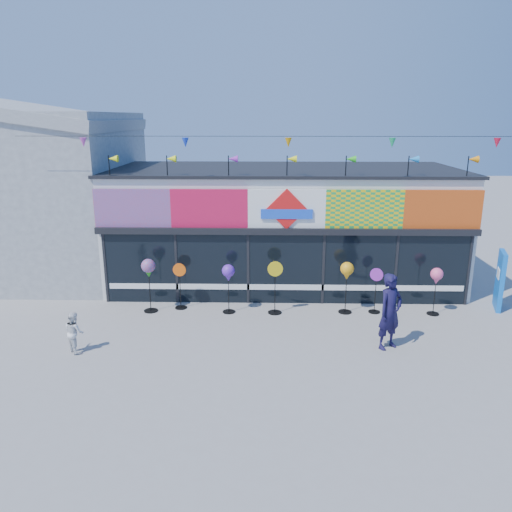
{
  "coord_description": "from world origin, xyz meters",
  "views": [
    {
      "loc": [
        -0.61,
        -11.83,
        5.85
      ],
      "look_at": [
        -0.92,
        2.0,
        1.97
      ],
      "focal_mm": 35.0,
      "sensor_mm": 36.0,
      "label": 1
    }
  ],
  "objects_px": {
    "spinner_4": "(347,272)",
    "spinner_6": "(437,277)",
    "blue_sign": "(500,280)",
    "spinner_5": "(376,289)",
    "spinner_2": "(228,274)",
    "spinner_3": "(275,286)",
    "spinner_0": "(149,270)",
    "spinner_1": "(180,285)",
    "adult_man": "(390,312)",
    "child": "(74,332)"
  },
  "relations": [
    {
      "from": "spinner_1",
      "to": "spinner_3",
      "type": "xyz_separation_m",
      "value": [
        2.97,
        -0.35,
        0.1
      ]
    },
    {
      "from": "spinner_0",
      "to": "spinner_3",
      "type": "relative_size",
      "value": 1.02
    },
    {
      "from": "spinner_3",
      "to": "blue_sign",
      "type": "bearing_deg",
      "value": 4.49
    },
    {
      "from": "spinner_6",
      "to": "spinner_0",
      "type": "bearing_deg",
      "value": 179.64
    },
    {
      "from": "spinner_1",
      "to": "spinner_4",
      "type": "distance_m",
      "value": 5.18
    },
    {
      "from": "blue_sign",
      "to": "spinner_2",
      "type": "xyz_separation_m",
      "value": [
        -8.44,
        -0.52,
        0.3
      ]
    },
    {
      "from": "child",
      "to": "spinner_1",
      "type": "bearing_deg",
      "value": -78.85
    },
    {
      "from": "spinner_4",
      "to": "spinner_6",
      "type": "distance_m",
      "value": 2.68
    },
    {
      "from": "spinner_5",
      "to": "spinner_6",
      "type": "relative_size",
      "value": 0.96
    },
    {
      "from": "spinner_0",
      "to": "spinner_1",
      "type": "relative_size",
      "value": 1.15
    },
    {
      "from": "blue_sign",
      "to": "spinner_6",
      "type": "height_order",
      "value": "blue_sign"
    },
    {
      "from": "spinner_2",
      "to": "child",
      "type": "height_order",
      "value": "spinner_2"
    },
    {
      "from": "child",
      "to": "blue_sign",
      "type": "bearing_deg",
      "value": -118.17
    },
    {
      "from": "spinner_5",
      "to": "child",
      "type": "relative_size",
      "value": 1.32
    },
    {
      "from": "spinner_0",
      "to": "spinner_2",
      "type": "relative_size",
      "value": 1.1
    },
    {
      "from": "spinner_6",
      "to": "spinner_2",
      "type": "bearing_deg",
      "value": 179.76
    },
    {
      "from": "spinner_3",
      "to": "spinner_1",
      "type": "bearing_deg",
      "value": 173.35
    },
    {
      "from": "spinner_2",
      "to": "spinner_0",
      "type": "bearing_deg",
      "value": 179.33
    },
    {
      "from": "spinner_0",
      "to": "spinner_2",
      "type": "bearing_deg",
      "value": -0.67
    },
    {
      "from": "spinner_2",
      "to": "adult_man",
      "type": "height_order",
      "value": "adult_man"
    },
    {
      "from": "spinner_4",
      "to": "spinner_6",
      "type": "bearing_deg",
      "value": -1.93
    },
    {
      "from": "spinner_2",
      "to": "spinner_5",
      "type": "relative_size",
      "value": 1.08
    },
    {
      "from": "spinner_5",
      "to": "spinner_3",
      "type": "bearing_deg",
      "value": -177.69
    },
    {
      "from": "spinner_3",
      "to": "spinner_4",
      "type": "relative_size",
      "value": 1.02
    },
    {
      "from": "adult_man",
      "to": "spinner_3",
      "type": "bearing_deg",
      "value": 107.51
    },
    {
      "from": "adult_man",
      "to": "blue_sign",
      "type": "bearing_deg",
      "value": 0.99
    },
    {
      "from": "spinner_2",
      "to": "adult_man",
      "type": "xyz_separation_m",
      "value": [
        4.35,
        -2.35,
        -0.22
      ]
    },
    {
      "from": "spinner_0",
      "to": "spinner_4",
      "type": "xyz_separation_m",
      "value": [
        6.04,
        0.04,
        -0.06
      ]
    },
    {
      "from": "spinner_5",
      "to": "adult_man",
      "type": "bearing_deg",
      "value": -93.63
    },
    {
      "from": "spinner_1",
      "to": "adult_man",
      "type": "relative_size",
      "value": 0.73
    },
    {
      "from": "blue_sign",
      "to": "spinner_5",
      "type": "height_order",
      "value": "blue_sign"
    },
    {
      "from": "adult_man",
      "to": "spinner_2",
      "type": "bearing_deg",
      "value": 117.49
    },
    {
      "from": "spinner_0",
      "to": "spinner_4",
      "type": "height_order",
      "value": "spinner_0"
    },
    {
      "from": "blue_sign",
      "to": "spinner_1",
      "type": "xyz_separation_m",
      "value": [
        -9.99,
        -0.21,
        -0.15
      ]
    },
    {
      "from": "blue_sign",
      "to": "spinner_5",
      "type": "relative_size",
      "value": 1.3
    },
    {
      "from": "spinner_5",
      "to": "child",
      "type": "bearing_deg",
      "value": -160.94
    },
    {
      "from": "blue_sign",
      "to": "spinner_1",
      "type": "distance_m",
      "value": 9.99
    },
    {
      "from": "child",
      "to": "spinner_2",
      "type": "bearing_deg",
      "value": -96.86
    },
    {
      "from": "blue_sign",
      "to": "spinner_4",
      "type": "bearing_deg",
      "value": -157.79
    },
    {
      "from": "spinner_3",
      "to": "spinner_6",
      "type": "bearing_deg",
      "value": 0.08
    },
    {
      "from": "spinner_1",
      "to": "spinner_6",
      "type": "xyz_separation_m",
      "value": [
        7.82,
        -0.34,
        0.41
      ]
    },
    {
      "from": "spinner_4",
      "to": "adult_man",
      "type": "bearing_deg",
      "value": -72.71
    },
    {
      "from": "spinner_2",
      "to": "spinner_5",
      "type": "height_order",
      "value": "spinner_2"
    },
    {
      "from": "spinner_5",
      "to": "child",
      "type": "height_order",
      "value": "spinner_5"
    },
    {
      "from": "blue_sign",
      "to": "spinner_0",
      "type": "distance_m",
      "value": 10.9
    },
    {
      "from": "blue_sign",
      "to": "child",
      "type": "relative_size",
      "value": 1.72
    },
    {
      "from": "spinner_1",
      "to": "spinner_3",
      "type": "distance_m",
      "value": 2.99
    },
    {
      "from": "spinner_0",
      "to": "adult_man",
      "type": "distance_m",
      "value": 7.2
    },
    {
      "from": "blue_sign",
      "to": "adult_man",
      "type": "xyz_separation_m",
      "value": [
        -4.09,
        -2.87,
        0.08
      ]
    },
    {
      "from": "spinner_2",
      "to": "spinner_6",
      "type": "bearing_deg",
      "value": -0.24
    }
  ]
}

